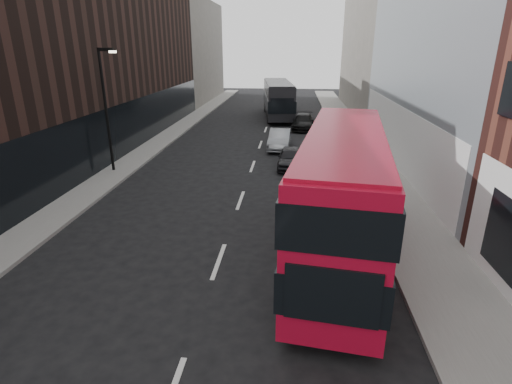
% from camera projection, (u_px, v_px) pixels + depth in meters
% --- Properties ---
extents(sidewalk_right, '(3.00, 80.00, 0.15)m').
position_uv_depth(sidewalk_right, '(360.00, 149.00, 29.47)').
color(sidewalk_right, slate).
rests_on(sidewalk_right, ground).
extents(sidewalk_left, '(2.00, 80.00, 0.15)m').
position_uv_depth(sidewalk_left, '(156.00, 144.00, 30.82)').
color(sidewalk_left, slate).
rests_on(sidewalk_left, ground).
extents(building_victorian, '(6.50, 24.00, 21.00)m').
position_uv_depth(building_victorian, '(378.00, 22.00, 43.60)').
color(building_victorian, '#625E56').
rests_on(building_victorian, ground).
extents(building_left_mid, '(5.00, 24.00, 14.00)m').
position_uv_depth(building_left_mid, '(128.00, 49.00, 33.41)').
color(building_left_mid, black).
rests_on(building_left_mid, ground).
extents(building_left_far, '(5.00, 20.00, 13.00)m').
position_uv_depth(building_left_far, '(192.00, 52.00, 54.15)').
color(building_left_far, '#625E56').
rests_on(building_left_far, ground).
extents(street_lamp, '(1.06, 0.22, 7.00)m').
position_uv_depth(street_lamp, '(107.00, 102.00, 22.88)').
color(street_lamp, black).
rests_on(street_lamp, sidewalk_left).
extents(red_bus, '(4.20, 11.51, 4.56)m').
position_uv_depth(red_bus, '(342.00, 189.00, 13.89)').
color(red_bus, '#A20A22').
rests_on(red_bus, ground).
extents(grey_bus, '(3.94, 11.65, 3.70)m').
position_uv_depth(grey_bus, '(278.00, 98.00, 42.57)').
color(grey_bus, black).
rests_on(grey_bus, ground).
extents(car_a, '(1.65, 3.80, 1.28)m').
position_uv_depth(car_a, '(290.00, 158.00, 25.05)').
color(car_a, black).
rests_on(car_a, ground).
extents(car_b, '(1.69, 4.40, 1.43)m').
position_uv_depth(car_b, '(280.00, 139.00, 29.69)').
color(car_b, gray).
rests_on(car_b, ground).
extents(car_c, '(2.22, 4.74, 1.34)m').
position_uv_depth(car_c, '(303.00, 122.00, 36.69)').
color(car_c, black).
rests_on(car_c, ground).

